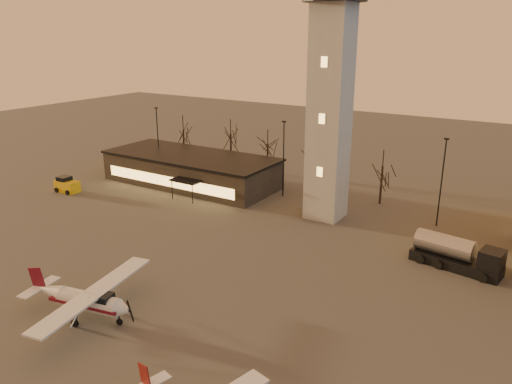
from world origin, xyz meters
TOP-DOWN VIEW (x-y plane):
  - ground at (0.00, 0.00)m, footprint 220.00×220.00m
  - control_tower at (0.00, 30.00)m, footprint 6.80×6.80m
  - terminal at (-21.99, 31.98)m, footprint 25.40×12.20m
  - light_poles at (0.50, 31.00)m, footprint 58.50×12.25m
  - tree_row at (-13.70, 39.16)m, footprint 37.20×9.20m
  - cessna_rear at (-5.86, 0.14)m, footprint 10.01×12.60m
  - fuel_truck at (15.97, 24.01)m, footprint 8.39×3.70m
  - service_cart at (-34.07, 19.90)m, footprint 3.39×2.20m

SIDE VIEW (x-z plane):
  - ground at x=0.00m, z-range 0.00..0.00m
  - service_cart at x=-34.07m, z-range -0.25..1.87m
  - cessna_rear at x=-5.86m, z-range -0.55..2.92m
  - fuel_truck at x=15.97m, z-range -0.32..2.70m
  - terminal at x=-21.99m, z-range 0.01..4.31m
  - light_poles at x=0.50m, z-range 0.34..10.48m
  - tree_row at x=-13.70m, z-range 1.54..10.34m
  - control_tower at x=0.00m, z-range 0.03..32.63m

